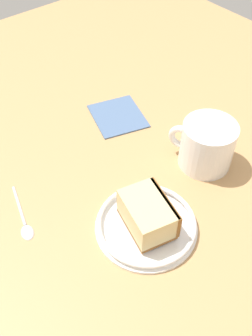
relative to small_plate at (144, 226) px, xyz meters
The scene contains 6 objects.
ground_plane 9.97cm from the small_plate, ahead, with size 138.98×138.98×3.41cm, color tan.
small_plate is the anchor object (origin of this frame).
cake_slice 2.78cm from the small_plate, 103.93° to the right, with size 10.24×8.72×5.24cm.
tea_mug 19.02cm from the small_plate, 76.94° to the right, with size 11.64×9.57×8.73cm.
teaspoon 19.24cm from the small_plate, 47.66° to the left, with size 11.57×4.36×0.80cm.
folded_napkin 28.22cm from the small_plate, 30.09° to the right, with size 11.22×9.92×0.60cm, color slate.
Camera 1 is at (-34.00, 24.20, 51.27)cm, focal length 40.76 mm.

